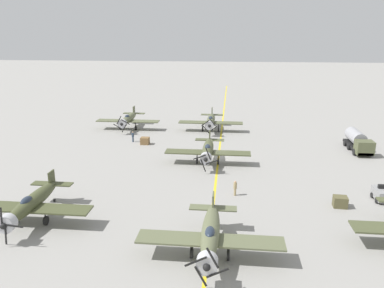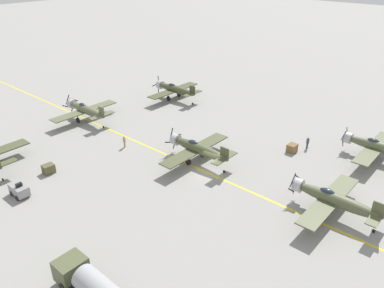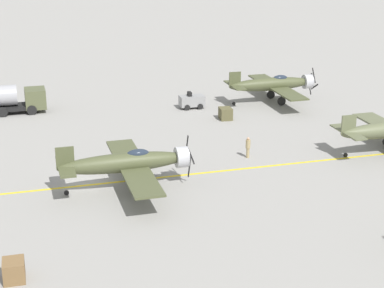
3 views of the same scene
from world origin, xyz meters
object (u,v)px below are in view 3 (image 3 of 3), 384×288
Objects in this scene: fuel_tanker at (6,99)px; ground_crew_walking at (248,147)px; supply_crate_mid_lane at (14,270)px; airplane_far_left at (274,84)px; tow_tractor at (192,101)px; airplane_mid_center at (128,163)px; supply_crate_by_tanker at (226,114)px.

fuel_tanker is 27.22m from ground_crew_walking.
ground_crew_walking is 24.28m from supply_crate_mid_lane.
supply_crate_mid_lane is at bearing -52.29° from ground_crew_walking.
airplane_far_left is at bearing 150.60° from ground_crew_walking.
tow_tractor is at bearing 80.18° from fuel_tanker.
airplane_far_left is 6.71× the size of ground_crew_walking.
fuel_tanker is at bearing 179.93° from supply_crate_mid_lane.
airplane_mid_center is at bearing -53.83° from airplane_far_left.
airplane_mid_center is 1.50× the size of fuel_tanker.
fuel_tanker is 5.69× the size of supply_crate_mid_lane.
tow_tractor is 1.45× the size of ground_crew_walking.
fuel_tanker reaches higher than tow_tractor.
supply_crate_mid_lane is at bearing -0.07° from fuel_tanker.
airplane_far_left is at bearing 124.02° from supply_crate_by_tanker.
supply_crate_mid_lane is (25.98, -21.03, -0.00)m from supply_crate_by_tanker.
airplane_far_left is at bearing 89.41° from tow_tractor.
airplane_far_left reaches higher than tow_tractor.
supply_crate_by_tanker is 33.42m from supply_crate_mid_lane.
tow_tractor is 5.36m from supply_crate_by_tanker.
fuel_tanker is 34.19m from supply_crate_mid_lane.
tow_tractor is 1.85× the size of supply_crate_mid_lane.
supply_crate_mid_lane is (14.85, -19.20, -0.39)m from ground_crew_walking.
airplane_mid_center is at bearing 19.93° from fuel_tanker.
airplane_far_left is 1.50× the size of fuel_tanker.
airplane_far_left is 41.80m from supply_crate_mid_lane.
ground_crew_walking is 11.28m from supply_crate_by_tanker.
airplane_mid_center is 19.59m from supply_crate_by_tanker.
airplane_mid_center is at bearing -70.56° from ground_crew_walking.
airplane_far_left is 8.53× the size of supply_crate_mid_lane.
supply_crate_mid_lane is (34.18, -0.04, -0.92)m from fuel_tanker.
fuel_tanker is 3.08× the size of tow_tractor.
supply_crate_mid_lane is (30.91, -18.94, -0.21)m from tow_tractor.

